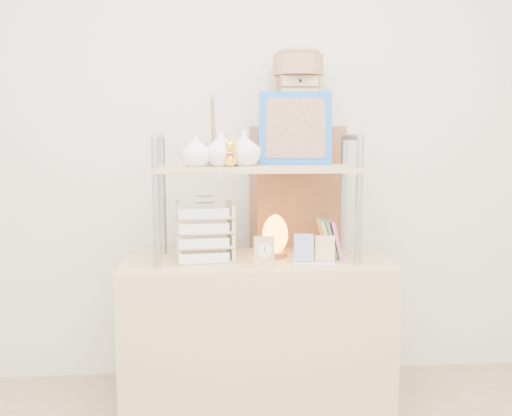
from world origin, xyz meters
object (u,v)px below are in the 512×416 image
Objects in this scene: cabinet at (296,256)px; salt_lamp at (275,235)px; letter_tray at (205,234)px; desk at (256,338)px.

cabinet is 6.86× the size of salt_lamp.
letter_tray is 0.32m from salt_lamp.
cabinet reaches higher than salt_lamp.
desk is 0.49m from salt_lamp.
salt_lamp is at bearing 6.94° from letter_tray.
cabinet is (0.23, 0.37, 0.30)m from desk.
salt_lamp is (-0.14, -0.33, 0.18)m from cabinet.
salt_lamp is at bearing -119.37° from cabinet.
desk is 0.53m from cabinet.
cabinet is 0.63m from letter_tray.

